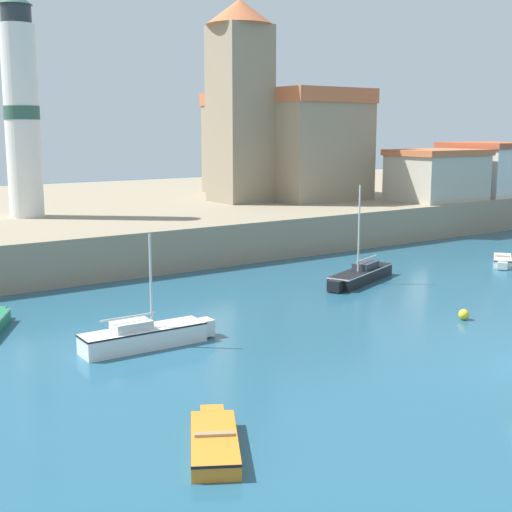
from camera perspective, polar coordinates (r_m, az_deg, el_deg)
The scene contains 10 objects.
quay_seawall at distance 62.21m, azimuth -13.01°, elevation 3.15°, with size 120.00×40.00×2.65m, color gray.
sailboat_white_1 at distance 28.93m, azimuth -8.83°, elevation -6.30°, with size 5.69×1.40×4.55m.
sailboat_black_3 at distance 40.99m, azimuth 8.37°, elevation -1.47°, with size 6.36×3.39×5.56m.
dinghy_white_4 at distance 48.32m, azimuth 19.11°, elevation -0.35°, with size 3.36×2.78×0.60m.
dinghy_orange_5 at distance 20.03m, azimuth -3.37°, elevation -14.54°, with size 2.86×4.01×0.54m.
mooring_buoy at distance 34.02m, azimuth 16.29°, elevation -4.51°, with size 0.50×0.50×0.50m, color yellow.
church at distance 63.44m, azimuth 1.54°, elevation 9.71°, with size 13.07×15.31×16.13m.
lighthouse at distance 51.23m, azimuth -18.25°, elevation 11.03°, with size 2.36×2.36×14.78m.
harbor_shed_near_wharf at distance 62.23m, azimuth 14.29°, elevation 6.32°, with size 7.84×5.59×4.27m.
harbor_shed_far_end at distance 68.91m, azimuth 18.21°, elevation 6.67°, with size 7.29×7.14×4.76m.
Camera 1 is at (-22.99, -13.79, 8.61)m, focal length 50.00 mm.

